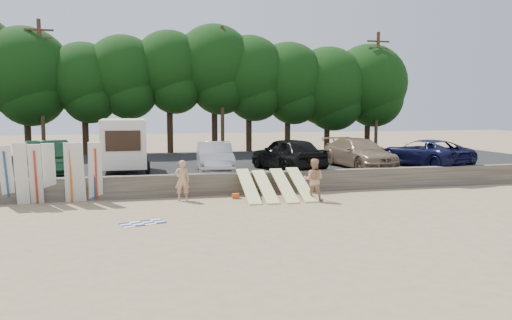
# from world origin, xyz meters

# --- Properties ---
(ground) EXTENTS (120.00, 120.00, 0.00)m
(ground) POSITION_xyz_m (0.00, 0.00, 0.00)
(ground) COLOR tan
(ground) RESTS_ON ground
(seawall) EXTENTS (44.00, 0.50, 1.00)m
(seawall) POSITION_xyz_m (0.00, 3.00, 0.50)
(seawall) COLOR #6B6356
(seawall) RESTS_ON ground
(parking_lot) EXTENTS (44.00, 14.50, 0.70)m
(parking_lot) POSITION_xyz_m (0.00, 10.50, 0.35)
(parking_lot) COLOR #282828
(parking_lot) RESTS_ON ground
(treeline) EXTENTS (34.47, 6.21, 9.47)m
(treeline) POSITION_xyz_m (0.24, 17.60, 6.40)
(treeline) COLOR #382616
(treeline) RESTS_ON parking_lot
(utility_poles) EXTENTS (25.80, 0.26, 9.00)m
(utility_poles) POSITION_xyz_m (2.00, 16.00, 5.43)
(utility_poles) COLOR #473321
(utility_poles) RESTS_ON parking_lot
(box_trailer) EXTENTS (2.50, 4.31, 2.70)m
(box_trailer) POSITION_xyz_m (-4.65, 6.59, 2.21)
(box_trailer) COLOR silver
(box_trailer) RESTS_ON parking_lot
(car_1) EXTENTS (3.09, 5.47, 1.71)m
(car_1) POSITION_xyz_m (-8.29, 6.59, 1.55)
(car_1) COLOR #143720
(car_1) RESTS_ON parking_lot
(car_2) EXTENTS (1.99, 4.82, 1.55)m
(car_2) POSITION_xyz_m (-0.19, 5.53, 1.48)
(car_2) COLOR #98989D
(car_2) RESTS_ON parking_lot
(car_3) EXTENTS (3.24, 5.48, 1.75)m
(car_3) POSITION_xyz_m (3.66, 5.51, 1.57)
(car_3) COLOR black
(car_3) RESTS_ON parking_lot
(car_4) EXTENTS (2.80, 5.69, 1.59)m
(car_4) POSITION_xyz_m (7.89, 5.90, 1.50)
(car_4) COLOR #8C7559
(car_4) RESTS_ON parking_lot
(car_5) EXTENTS (3.63, 5.89, 1.52)m
(car_5) POSITION_xyz_m (11.69, 5.52, 1.46)
(car_5) COLOR black
(car_5) RESTS_ON parking_lot
(surfboard_upright_0) EXTENTS (0.55, 0.87, 2.50)m
(surfboard_upright_0) POSITION_xyz_m (-9.16, 2.52, 1.25)
(surfboard_upright_0) COLOR silver
(surfboard_upright_0) RESTS_ON ground
(surfboard_upright_1) EXTENTS (0.51, 0.54, 2.57)m
(surfboard_upright_1) POSITION_xyz_m (-8.56, 2.36, 1.28)
(surfboard_upright_1) COLOR silver
(surfboard_upright_1) RESTS_ON ground
(surfboard_upright_2) EXTENTS (0.57, 0.81, 2.52)m
(surfboard_upright_2) POSITION_xyz_m (-8.03, 2.36, 1.26)
(surfboard_upright_2) COLOR silver
(surfboard_upright_2) RESTS_ON ground
(surfboard_upright_3) EXTENTS (0.56, 0.75, 2.53)m
(surfboard_upright_3) POSITION_xyz_m (-7.55, 2.63, 1.27)
(surfboard_upright_3) COLOR silver
(surfboard_upright_3) RESTS_ON ground
(surfboard_upright_4) EXTENTS (0.56, 0.64, 2.56)m
(surfboard_upright_4) POSITION_xyz_m (-6.69, 2.50, 1.28)
(surfboard_upright_4) COLOR silver
(surfboard_upright_4) RESTS_ON ground
(surfboard_upright_5) EXTENTS (0.56, 0.68, 2.55)m
(surfboard_upright_5) POSITION_xyz_m (-6.40, 2.45, 1.27)
(surfboard_upright_5) COLOR silver
(surfboard_upright_5) RESTS_ON ground
(surfboard_upright_6) EXTENTS (0.58, 0.66, 2.56)m
(surfboard_upright_6) POSITION_xyz_m (-5.75, 2.56, 1.28)
(surfboard_upright_6) COLOR silver
(surfboard_upright_6) RESTS_ON ground
(surfboard_upright_7) EXTENTS (0.53, 0.68, 2.54)m
(surfboard_upright_7) POSITION_xyz_m (-5.69, 2.53, 1.27)
(surfboard_upright_7) COLOR silver
(surfboard_upright_7) RESTS_ON ground
(surfboard_low_0) EXTENTS (0.56, 2.81, 1.17)m
(surfboard_low_0) POSITION_xyz_m (0.69, 1.59, 0.59)
(surfboard_low_0) COLOR #FFFBA0
(surfboard_low_0) RESTS_ON ground
(surfboard_low_1) EXTENTS (0.56, 2.84, 1.10)m
(surfboard_low_1) POSITION_xyz_m (1.43, 1.56, 0.55)
(surfboard_low_1) COLOR #FFFBA0
(surfboard_low_1) RESTS_ON ground
(surfboard_low_2) EXTENTS (0.56, 2.82, 1.15)m
(surfboard_low_2) POSITION_xyz_m (2.27, 1.50, 0.57)
(surfboard_low_2) COLOR #FFFBA0
(surfboard_low_2) RESTS_ON ground
(surfboard_low_3) EXTENTS (0.56, 2.81, 1.18)m
(surfboard_low_3) POSITION_xyz_m (3.07, 1.55, 0.59)
(surfboard_low_3) COLOR #FFFBA0
(surfboard_low_3) RESTS_ON ground
(beachgoer_a) EXTENTS (0.65, 0.43, 1.75)m
(beachgoer_a) POSITION_xyz_m (-2.14, 1.94, 0.88)
(beachgoer_a) COLOR tan
(beachgoer_a) RESTS_ON ground
(beachgoer_b) EXTENTS (1.08, 0.99, 1.81)m
(beachgoer_b) POSITION_xyz_m (3.35, 0.67, 0.90)
(beachgoer_b) COLOR tan
(beachgoer_b) RESTS_ON ground
(cooler) EXTENTS (0.44, 0.39, 0.32)m
(cooler) POSITION_xyz_m (1.11, 2.40, 0.16)
(cooler) COLOR green
(cooler) RESTS_ON ground
(gear_bag) EXTENTS (0.33, 0.29, 0.22)m
(gear_bag) POSITION_xyz_m (0.18, 1.89, 0.11)
(gear_bag) COLOR #CE5318
(gear_bag) RESTS_ON ground
(beach_towel) EXTENTS (1.89, 1.89, 0.00)m
(beach_towel) POSITION_xyz_m (-3.85, -2.03, 0.01)
(beach_towel) COLOR white
(beach_towel) RESTS_ON ground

